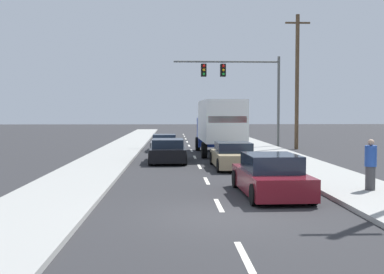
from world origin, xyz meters
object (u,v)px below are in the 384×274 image
Objects in this scene: box_truck at (219,124)px; utility_pole_mid at (297,80)px; car_black at (168,151)px; car_tan at (233,156)px; car_silver at (164,143)px; pedestrian_near_corner at (371,165)px; traffic_signal_mast at (236,79)px; car_maroon at (271,177)px.

utility_pole_mid reaches higher than box_truck.
car_tan is (3.20, -2.91, -0.01)m from car_black.
car_black is 0.99× the size of car_tan.
pedestrian_near_corner is (7.10, -18.40, 0.45)m from car_silver.
car_silver is at bearing -151.94° from traffic_signal_mast.
car_silver is 0.48× the size of box_truck.
car_black is (0.32, -7.89, 0.06)m from car_silver.
car_tan is at bearing 91.75° from car_maroon.
car_maroon reaches higher than car_silver.
car_black is at bearing -126.79° from box_truck.
car_maroon is 0.46× the size of utility_pole_mid.
box_truck is (3.53, -3.60, 1.46)m from car_silver.
pedestrian_near_corner is (6.78, -10.51, 0.39)m from car_black.
car_maroon is 2.69× the size of pedestrian_near_corner.
utility_pole_mid reaches higher than car_black.
car_black is 12.51m from pedestrian_near_corner.
traffic_signal_mast is 21.78m from pedestrian_near_corner.
utility_pole_mid is at bearing 73.17° from car_maroon.
traffic_signal_mast is (1.88, 6.48, 3.28)m from box_truck.
car_tan is 2.65× the size of pedestrian_near_corner.
car_black is at bearing -87.66° from car_silver.
car_tan is at bearing -71.95° from car_silver.
car_maroon is at bearing -72.10° from car_black.
utility_pole_mid is (4.20, -2.06, -0.26)m from traffic_signal_mast.
car_silver is 0.91× the size of car_tan.
traffic_signal_mast is at bearing 64.72° from car_black.
utility_pole_mid is at bearing 43.19° from car_black.
pedestrian_near_corner is at bearing -64.77° from car_tan.
traffic_signal_mast is (1.66, 21.41, 4.64)m from car_maroon.
box_truck reaches higher than car_silver.
box_truck is at bearing 90.86° from car_maroon.
car_maroon is (0.22, -14.92, -1.37)m from box_truck.
box_truck is (3.21, 4.29, 1.40)m from car_black.
car_silver is at bearing 92.34° from car_black.
car_tan is at bearing -117.65° from utility_pole_mid.
utility_pole_mid is 5.79× the size of pedestrian_near_corner.
traffic_signal_mast is (1.89, 13.68, 4.69)m from car_tan.
car_tan is at bearing -97.87° from traffic_signal_mast.
box_truck is 7.34m from car_tan.
pedestrian_near_corner is (3.57, -14.80, -1.01)m from box_truck.
utility_pole_mid reaches higher than car_silver.
car_silver is at bearing 111.10° from pedestrian_near_corner.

